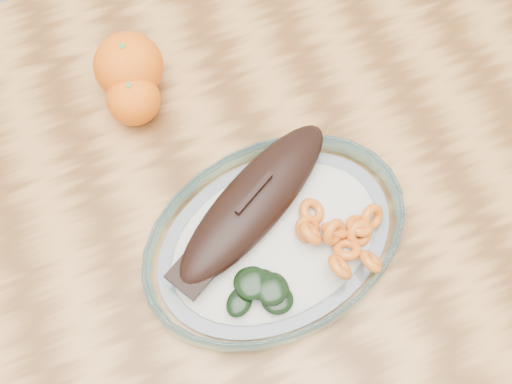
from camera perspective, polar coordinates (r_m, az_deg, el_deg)
ground at (r=1.49m, az=-2.94°, el=-12.62°), size 3.00×3.00×0.00m
dining_table at (r=0.86m, az=-4.98°, el=-4.49°), size 1.20×0.80×0.75m
plated_meal at (r=0.74m, az=1.67°, el=-3.90°), size 0.65×0.65×0.08m
orange_left at (r=0.83m, az=-11.26°, el=10.92°), size 0.09×0.09×0.09m
orange_right at (r=0.81m, az=-10.83°, el=8.09°), size 0.07×0.07×0.07m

